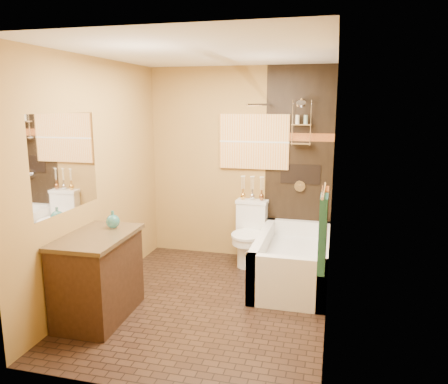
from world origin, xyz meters
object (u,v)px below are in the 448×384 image
(bathtub, at_px, (292,264))
(toilet, at_px, (249,233))
(sunset_painting, at_px, (254,142))
(vanity, at_px, (98,276))

(bathtub, distance_m, toilet, 0.78)
(sunset_painting, xyz_separation_m, vanity, (-1.12, -2.03, -1.13))
(sunset_painting, bearing_deg, vanity, -119.03)
(sunset_painting, relative_size, toilet, 1.12)
(vanity, bearing_deg, bathtub, 35.18)
(bathtub, bearing_deg, toilet, 142.54)
(bathtub, distance_m, vanity, 2.17)
(sunset_painting, relative_size, bathtub, 0.60)
(toilet, bearing_deg, bathtub, -33.94)
(sunset_painting, distance_m, toilet, 1.18)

